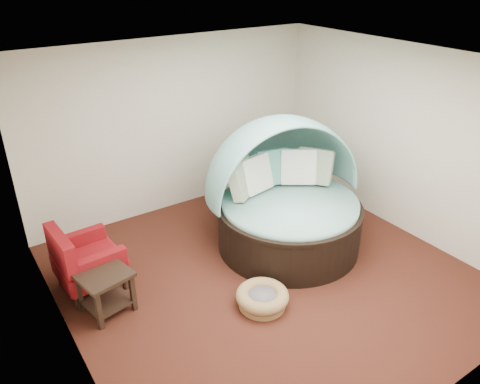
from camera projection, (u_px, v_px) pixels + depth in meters
floor at (266, 275)px, 6.31m from camera, size 5.00×5.00×0.00m
wall_back at (175, 126)px, 7.52m from camera, size 5.00×0.00×5.00m
wall_front at (453, 291)px, 3.83m from camera, size 5.00×0.00×5.00m
wall_left at (58, 246)px, 4.43m from camera, size 0.00×5.00×5.00m
wall_right at (403, 141)px, 6.92m from camera, size 0.00×5.00×5.00m
ceiling at (272, 65)px, 5.04m from camera, size 5.00×5.00×0.00m
canopy_daybed at (286, 189)px, 6.67m from camera, size 2.51×2.45×1.91m
pet_basket at (262, 298)px, 5.71m from camera, size 0.79×0.79×0.23m
red_armchair at (84, 260)px, 5.89m from camera, size 0.82×0.83×0.91m
side_table at (105, 286)px, 5.54m from camera, size 0.67×0.67×0.55m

